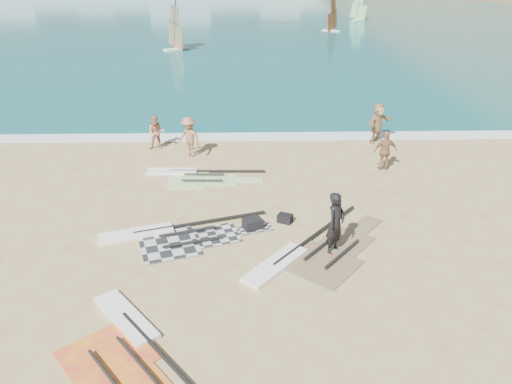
{
  "coord_description": "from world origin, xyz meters",
  "views": [
    {
      "loc": [
        -1.17,
        -11.17,
        8.33
      ],
      "look_at": [
        -0.8,
        4.0,
        1.0
      ],
      "focal_mm": 35.0,
      "sensor_mm": 36.0,
      "label": 1
    }
  ],
  "objects_px": {
    "beachgoer_mid": "(189,137)",
    "beachgoer_back": "(385,151)",
    "gear_bag_far": "(285,218)",
    "rig_red": "(130,351)",
    "beachgoer_left": "(156,133)",
    "rig_orange": "(311,254)",
    "rig_green": "(194,176)",
    "beachgoer_right": "(378,123)",
    "gear_bag_near": "(253,224)",
    "person_wetsuit": "(336,224)",
    "rig_grey": "(173,235)"
  },
  "relations": [
    {
      "from": "person_wetsuit",
      "to": "beachgoer_back",
      "type": "height_order",
      "value": "person_wetsuit"
    },
    {
      "from": "rig_green",
      "to": "gear_bag_near",
      "type": "xyz_separation_m",
      "value": [
        2.32,
        -4.32,
        0.14
      ]
    },
    {
      "from": "beachgoer_left",
      "to": "beachgoer_mid",
      "type": "bearing_deg",
      "value": -36.43
    },
    {
      "from": "person_wetsuit",
      "to": "beachgoer_back",
      "type": "bearing_deg",
      "value": 12.44
    },
    {
      "from": "gear_bag_far",
      "to": "beachgoer_right",
      "type": "bearing_deg",
      "value": 57.34
    },
    {
      "from": "beachgoer_mid",
      "to": "beachgoer_back",
      "type": "distance_m",
      "value": 8.49
    },
    {
      "from": "gear_bag_near",
      "to": "rig_red",
      "type": "bearing_deg",
      "value": -117.67
    },
    {
      "from": "rig_grey",
      "to": "gear_bag_far",
      "type": "relative_size",
      "value": 11.84
    },
    {
      "from": "rig_green",
      "to": "gear_bag_far",
      "type": "relative_size",
      "value": 10.23
    },
    {
      "from": "rig_green",
      "to": "gear_bag_near",
      "type": "relative_size",
      "value": 8.16
    },
    {
      "from": "rig_green",
      "to": "rig_red",
      "type": "xyz_separation_m",
      "value": [
        -0.6,
        -9.9,
        0.0
      ]
    },
    {
      "from": "rig_green",
      "to": "gear_bag_near",
      "type": "height_order",
      "value": "gear_bag_near"
    },
    {
      "from": "person_wetsuit",
      "to": "beachgoer_back",
      "type": "distance_m",
      "value": 7.08
    },
    {
      "from": "rig_green",
      "to": "beachgoer_right",
      "type": "relative_size",
      "value": 2.54
    },
    {
      "from": "beachgoer_left",
      "to": "rig_red",
      "type": "bearing_deg",
      "value": -88.13
    },
    {
      "from": "gear_bag_far",
      "to": "rig_grey",
      "type": "bearing_deg",
      "value": -166.56
    },
    {
      "from": "beachgoer_left",
      "to": "gear_bag_far",
      "type": "bearing_deg",
      "value": -56.91
    },
    {
      "from": "rig_orange",
      "to": "beachgoer_back",
      "type": "relative_size",
      "value": 2.86
    },
    {
      "from": "gear_bag_far",
      "to": "beachgoer_left",
      "type": "xyz_separation_m",
      "value": [
        -5.42,
        7.14,
        0.66
      ]
    },
    {
      "from": "person_wetsuit",
      "to": "beachgoer_left",
      "type": "bearing_deg",
      "value": 75.66
    },
    {
      "from": "rig_green",
      "to": "rig_orange",
      "type": "bearing_deg",
      "value": -53.85
    },
    {
      "from": "rig_grey",
      "to": "beachgoer_back",
      "type": "distance_m",
      "value": 9.79
    },
    {
      "from": "gear_bag_far",
      "to": "rig_red",
      "type": "bearing_deg",
      "value": -123.78
    },
    {
      "from": "rig_green",
      "to": "person_wetsuit",
      "type": "height_order",
      "value": "person_wetsuit"
    },
    {
      "from": "beachgoer_back",
      "to": "gear_bag_far",
      "type": "bearing_deg",
      "value": 39.49
    },
    {
      "from": "rig_red",
      "to": "beachgoer_left",
      "type": "relative_size",
      "value": 3.21
    },
    {
      "from": "rig_green",
      "to": "beachgoer_mid",
      "type": "relative_size",
      "value": 2.67
    },
    {
      "from": "rig_grey",
      "to": "beachgoer_right",
      "type": "distance_m",
      "value": 12.34
    },
    {
      "from": "rig_orange",
      "to": "person_wetsuit",
      "type": "height_order",
      "value": "person_wetsuit"
    },
    {
      "from": "person_wetsuit",
      "to": "beachgoer_right",
      "type": "height_order",
      "value": "person_wetsuit"
    },
    {
      "from": "rig_grey",
      "to": "beachgoer_mid",
      "type": "distance_m",
      "value": 7.07
    },
    {
      "from": "gear_bag_far",
      "to": "gear_bag_near",
      "type": "bearing_deg",
      "value": -157.53
    },
    {
      "from": "rig_green",
      "to": "beachgoer_back",
      "type": "distance_m",
      "value": 8.0
    },
    {
      "from": "beachgoer_back",
      "to": "person_wetsuit",
      "type": "bearing_deg",
      "value": 58.54
    },
    {
      "from": "rig_grey",
      "to": "rig_red",
      "type": "xyz_separation_m",
      "value": [
        -0.35,
        -5.16,
        -0.0
      ]
    },
    {
      "from": "rig_red",
      "to": "beachgoer_back",
      "type": "height_order",
      "value": "beachgoer_back"
    },
    {
      "from": "rig_red",
      "to": "beachgoer_back",
      "type": "xyz_separation_m",
      "value": [
        8.55,
        10.46,
        0.8
      ]
    },
    {
      "from": "rig_green",
      "to": "beachgoer_back",
      "type": "height_order",
      "value": "beachgoer_back"
    },
    {
      "from": "beachgoer_mid",
      "to": "rig_red",
      "type": "bearing_deg",
      "value": -53.73
    },
    {
      "from": "beachgoer_mid",
      "to": "beachgoer_right",
      "type": "relative_size",
      "value": 0.95
    },
    {
      "from": "gear_bag_near",
      "to": "beachgoer_mid",
      "type": "relative_size",
      "value": 0.33
    },
    {
      "from": "rig_grey",
      "to": "rig_red",
      "type": "relative_size",
      "value": 1.1
    },
    {
      "from": "person_wetsuit",
      "to": "beachgoer_left",
      "type": "distance_m",
      "value": 11.31
    },
    {
      "from": "rig_green",
      "to": "beachgoer_left",
      "type": "distance_m",
      "value": 3.91
    },
    {
      "from": "gear_bag_near",
      "to": "beachgoer_right",
      "type": "bearing_deg",
      "value": 53.5
    },
    {
      "from": "rig_red",
      "to": "gear_bag_near",
      "type": "xyz_separation_m",
      "value": [
        2.93,
        5.58,
        0.14
      ]
    },
    {
      "from": "rig_orange",
      "to": "person_wetsuit",
      "type": "bearing_deg",
      "value": -35.94
    },
    {
      "from": "gear_bag_near",
      "to": "beachgoer_right",
      "type": "height_order",
      "value": "beachgoer_right"
    },
    {
      "from": "beachgoer_back",
      "to": "rig_red",
      "type": "bearing_deg",
      "value": 45.78
    },
    {
      "from": "beachgoer_mid",
      "to": "rig_grey",
      "type": "bearing_deg",
      "value": -51.65
    }
  ]
}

